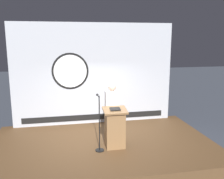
{
  "coord_description": "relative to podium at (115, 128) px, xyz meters",
  "views": [
    {
      "loc": [
        -1.12,
        -6.77,
        3.28
      ],
      "look_at": [
        0.26,
        0.04,
        1.86
      ],
      "focal_mm": 40.24,
      "sensor_mm": 36.0,
      "label": 1
    }
  ],
  "objects": [
    {
      "name": "ground_plane",
      "position": [
        -0.26,
        0.36,
        -0.86
      ],
      "size": [
        40.0,
        40.0,
        0.0
      ],
      "primitive_type": "plane",
      "color": "#383D47"
    },
    {
      "name": "stage_platform",
      "position": [
        -0.26,
        0.36,
        -0.71
      ],
      "size": [
        6.4,
        4.0,
        0.3
      ],
      "primitive_type": "cube",
      "color": "brown",
      "rests_on": "ground"
    },
    {
      "name": "banner_display",
      "position": [
        -0.28,
        2.21,
        1.19
      ],
      "size": [
        5.6,
        0.12,
        3.51
      ],
      "color": "#B2B7C1",
      "rests_on": "stage_platform"
    },
    {
      "name": "podium",
      "position": [
        0.0,
        0.0,
        0.0
      ],
      "size": [
        0.64,
        0.5,
        1.14
      ],
      "color": "olive",
      "rests_on": "stage_platform"
    },
    {
      "name": "speaker_person",
      "position": [
        0.02,
        0.48,
        0.32
      ],
      "size": [
        0.4,
        0.26,
        1.72
      ],
      "color": "black",
      "rests_on": "stage_platform"
    },
    {
      "name": "microphone_stand",
      "position": [
        -0.45,
        -0.1,
        -0.02
      ],
      "size": [
        0.24,
        0.49,
        1.53
      ],
      "color": "black",
      "rests_on": "stage_platform"
    }
  ]
}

